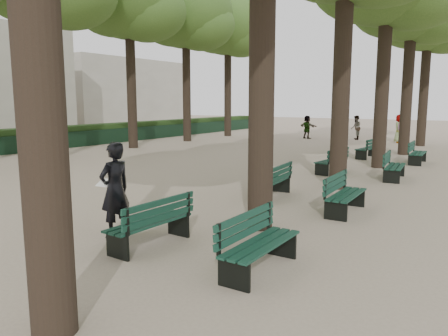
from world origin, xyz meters
The scene contains 19 objects.
ground centered at (0.00, 0.00, 0.00)m, with size 120.00×120.00×0.00m, color tan.
tree_central_5 centered at (1.50, 23.00, 7.65)m, with size 6.00×6.00×9.95m.
tree_far_4 centered at (-12.00, 18.00, 8.14)m, with size 6.00×6.00×10.45m.
tree_far_5 centered at (-12.00, 23.00, 8.14)m, with size 6.00×6.00×10.45m.
bench_left_0 centered at (0.37, 0.86, 0.27)m, with size 0.64×1.82×0.92m.
bench_left_1 centered at (0.37, 5.78, 0.27)m, with size 0.73×1.84×0.92m.
bench_left_2 centered at (0.37, 10.67, 0.27)m, with size 0.74×1.85×0.92m.
bench_left_3 centered at (0.37, 15.67, 0.27)m, with size 0.76×1.85×0.92m.
bench_right_0 centered at (2.63, 0.91, 0.27)m, with size 0.58×1.80×0.92m.
bench_right_1 centered at (2.63, 5.20, 0.27)m, with size 0.62×1.82×0.92m.
bench_right_2 centered at (2.63, 10.51, 0.27)m, with size 0.74×1.85×0.92m.
bench_right_3 centered at (2.63, 15.01, 0.27)m, with size 0.63×1.82×0.92m.
man_with_map centered at (-0.59, 0.94, 0.94)m, with size 0.66×0.78×1.88m.
pedestrian_a centered at (-2.91, 24.99, 0.83)m, with size 0.80×0.33×1.65m, color #262628.
pedestrian_d centered at (0.03, 24.25, 0.90)m, with size 0.88×0.36×1.79m, color #262628.
pedestrian_e centered at (-6.11, 24.18, 0.81)m, with size 1.50×0.32×1.62m, color #262628.
fence centered at (-15.00, 11.00, 0.45)m, with size 0.08×42.00×0.90m, color black.
hedge centered at (-15.70, 11.00, 0.60)m, with size 1.20×42.00×1.20m, color #1D3A14.
building_far centered at (-33.00, 30.00, 3.50)m, with size 12.00×16.00×7.00m, color #B7B2A3.
Camera 1 is at (5.70, -4.89, 2.66)m, focal length 35.00 mm.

